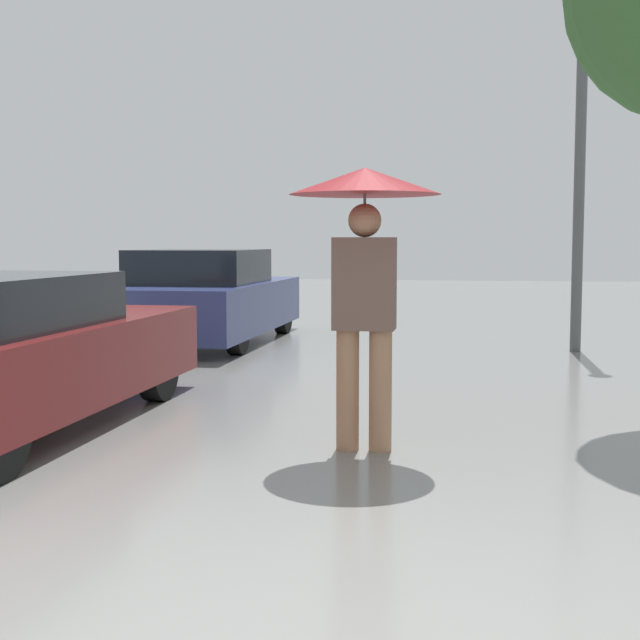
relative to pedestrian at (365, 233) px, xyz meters
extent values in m
cylinder|color=#9E7051|center=(-0.11, 0.00, -1.08)|extent=(0.16, 0.16, 0.84)
cylinder|color=#9E7051|center=(0.11, 0.00, -1.08)|extent=(0.16, 0.16, 0.84)
cube|color=brown|center=(0.00, 0.00, -0.35)|extent=(0.42, 0.24, 0.63)
sphere|color=#9E7051|center=(0.00, 0.00, 0.08)|extent=(0.23, 0.23, 0.23)
cylinder|color=#515456|center=(0.00, 0.00, -0.08)|extent=(0.02, 0.02, 0.66)
cone|color=maroon|center=(0.00, 0.00, 0.35)|extent=(1.03, 1.03, 0.18)
cylinder|color=black|center=(-2.08, 1.58, -1.16)|extent=(0.18, 0.67, 0.67)
cube|color=navy|center=(-3.08, 6.19, -0.99)|extent=(1.87, 4.31, 0.68)
cube|color=black|center=(-3.08, 5.97, -0.41)|extent=(1.59, 1.94, 0.47)
cylinder|color=black|center=(-3.92, 7.52, -1.19)|extent=(0.18, 0.62, 0.62)
cylinder|color=black|center=(-2.24, 7.52, -1.19)|extent=(0.18, 0.62, 0.62)
cylinder|color=black|center=(-3.92, 4.85, -1.19)|extent=(0.18, 0.62, 0.62)
cylinder|color=black|center=(-2.24, 4.85, -1.19)|extent=(0.18, 0.62, 0.62)
cylinder|color=#515456|center=(2.02, 5.95, 0.74)|extent=(0.14, 0.14, 4.48)
camera|label=1|loc=(0.76, -6.01, -0.05)|focal=50.00mm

